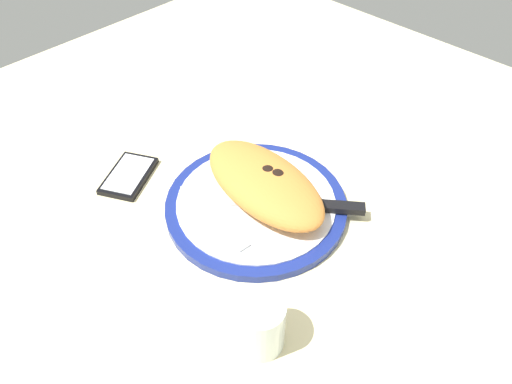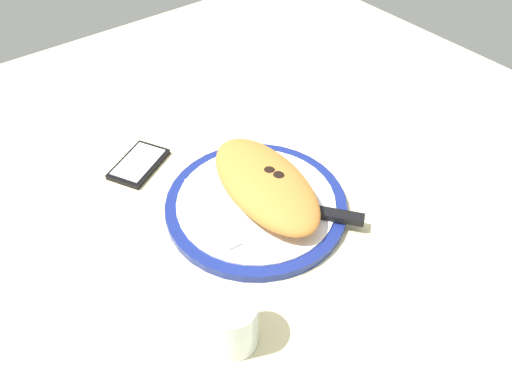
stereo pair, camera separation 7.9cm
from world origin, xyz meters
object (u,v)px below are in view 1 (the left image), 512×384
knife (316,206)px  fork (218,221)px  smartphone (129,176)px  plate (256,204)px  calzone (263,182)px  water_glass (260,327)px

knife → fork: bearing=-124.8°
smartphone → fork: bearing=7.9°
plate → calzone: bearing=98.9°
knife → smartphone: 34.21cm
plate → fork: bearing=-97.3°
smartphone → water_glass: size_ratio=1.52×
smartphone → calzone: bearing=30.4°
water_glass → plate: bearing=135.3°
plate → fork: size_ratio=1.74×
knife → smartphone: bearing=-151.6°
calzone → plate: bearing=-81.1°
plate → calzone: calzone is taller
plate → calzone: size_ratio=1.14×
fork → knife: knife is taller
fork → smartphone: fork is taller
water_glass → smartphone: bearing=170.5°
calzone → smartphone: bearing=-149.6°
fork → knife: (9.30, 13.37, 0.30)cm
plate → smartphone: 24.20cm
calzone → fork: (-0.69, -9.68, -2.58)cm
plate → fork: (-0.99, -7.74, 1.16)cm
calzone → knife: size_ratio=1.41×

